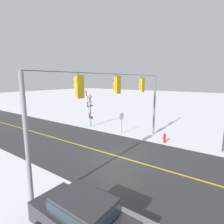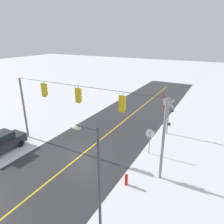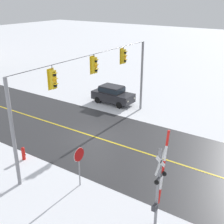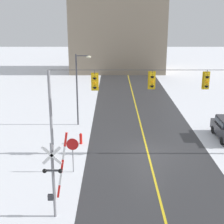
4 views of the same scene
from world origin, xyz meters
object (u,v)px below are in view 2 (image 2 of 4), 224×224
Objects in this scene: stop_sign at (150,136)px; fire_hydrant at (126,179)px; streetlamp_near at (95,178)px; railroad_crossing at (168,114)px; parked_car_charcoal at (1,141)px.

stop_sign is 4.95m from fire_hydrant.
streetlamp_near reaches higher than fire_hydrant.
railroad_crossing is 0.70× the size of streetlamp_near.
stop_sign is at bearing -87.42° from streetlamp_near.
fire_hydrant is at bearing 87.87° from railroad_crossing.
stop_sign reaches higher than fire_hydrant.
railroad_crossing is at bearing -92.13° from fire_hydrant.
parked_car_charcoal is (12.00, 5.94, -0.76)m from stop_sign.
fire_hydrant is at bearing 89.39° from stop_sign.
stop_sign reaches higher than parked_car_charcoal.
railroad_crossing is 14.36m from streetlamp_near.
stop_sign is 13.41m from parked_car_charcoal.
streetlamp_near is 5.80m from fire_hydrant.
streetlamp_near is at bearing 164.31° from parked_car_charcoal.
fire_hydrant is (0.36, 9.62, -1.80)m from railroad_crossing.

